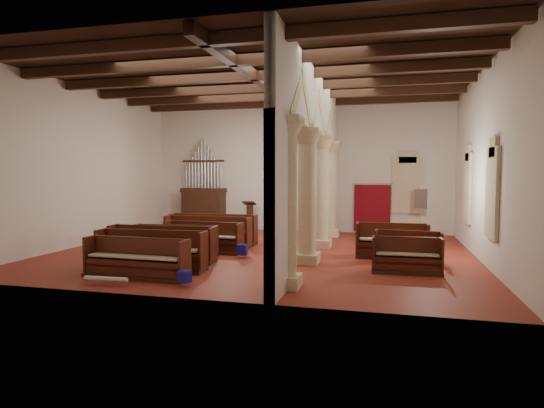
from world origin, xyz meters
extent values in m
plane|color=maroon|center=(0.00, 0.00, 0.00)|extent=(14.00, 14.00, 0.00)
plane|color=black|center=(0.00, 0.00, 6.00)|extent=(14.00, 14.00, 0.00)
cube|color=silver|center=(0.00, 6.00, 3.00)|extent=(14.00, 0.02, 6.00)
cube|color=silver|center=(0.00, -6.00, 3.00)|extent=(14.00, 0.02, 6.00)
cube|color=silver|center=(-7.00, 0.00, 3.00)|extent=(0.02, 12.00, 6.00)
cube|color=silver|center=(7.00, 0.00, 3.00)|extent=(0.02, 12.00, 6.00)
cube|color=beige|center=(1.80, -4.50, 0.15)|extent=(0.75, 0.75, 0.30)
cylinder|color=beige|center=(1.80, -4.50, 1.95)|extent=(0.56, 0.56, 3.30)
cube|color=beige|center=(1.80, -1.50, 0.15)|extent=(0.75, 0.75, 0.30)
cylinder|color=beige|center=(1.80, -1.50, 1.95)|extent=(0.56, 0.56, 3.30)
cube|color=beige|center=(1.80, 1.50, 0.15)|extent=(0.75, 0.75, 0.30)
cylinder|color=beige|center=(1.80, 1.50, 1.95)|extent=(0.56, 0.56, 3.30)
cube|color=beige|center=(1.80, 4.50, 0.15)|extent=(0.75, 0.75, 0.30)
cylinder|color=beige|center=(1.80, 4.50, 1.95)|extent=(0.56, 0.56, 3.30)
cube|color=silver|center=(1.80, 0.00, 5.04)|extent=(0.25, 11.90, 1.93)
cube|color=#3A8360|center=(6.98, -1.50, 2.20)|extent=(0.03, 1.00, 2.20)
cube|color=#3A8360|center=(6.98, 2.50, 2.20)|extent=(0.03, 1.00, 2.20)
cube|color=#3A8360|center=(5.00, 5.98, 2.20)|extent=(1.00, 0.03, 2.20)
cube|color=#3A1F12|center=(-4.50, 5.50, 0.90)|extent=(2.00, 0.80, 1.80)
cube|color=#3A1F12|center=(-4.50, 5.50, 1.90)|extent=(2.10, 0.85, 0.20)
cube|color=#342410|center=(-2.15, 5.50, 0.06)|extent=(0.54, 0.54, 0.11)
cube|color=#342410|center=(-2.15, 5.50, 0.63)|extent=(0.26, 0.26, 1.26)
cube|color=#342410|center=(-2.15, 5.41, 1.32)|extent=(0.60, 0.48, 0.22)
cube|color=maroon|center=(3.50, 5.92, 1.15)|extent=(1.60, 0.06, 2.10)
cylinder|color=gold|center=(3.50, 5.90, 2.25)|extent=(1.80, 0.04, 0.04)
cone|color=#3A1F12|center=(5.49, 4.46, 0.06)|extent=(0.34, 0.34, 0.11)
cylinder|color=gold|center=(5.49, 4.46, 1.12)|extent=(0.04, 0.04, 2.24)
cylinder|color=gold|center=(5.49, 4.46, 2.15)|extent=(0.04, 0.65, 0.03)
cube|color=navy|center=(5.49, 4.44, 1.68)|extent=(0.51, 0.03, 0.79)
cube|color=#161B97|center=(-0.58, -5.03, 0.24)|extent=(0.35, 0.32, 0.28)
cube|color=#161B9B|center=(-1.38, -3.33, 0.26)|extent=(0.39, 0.35, 0.32)
cube|color=navy|center=(-0.36, -1.17, 0.27)|extent=(0.33, 0.27, 0.33)
cylinder|color=white|center=(-2.49, -5.41, 0.16)|extent=(1.15, 0.17, 0.11)
cylinder|color=white|center=(-3.14, -2.68, 0.16)|extent=(1.02, 0.12, 0.10)
cube|color=#3A1F12|center=(-2.19, -4.52, 0.05)|extent=(2.90, 0.80, 0.10)
cube|color=#441A0E|center=(-2.19, -4.57, 0.33)|extent=(2.74, 0.50, 0.45)
cube|color=#441A0E|center=(-2.19, -4.34, 0.58)|extent=(2.72, 0.17, 0.95)
cube|color=#441A0E|center=(-3.59, -4.50, 0.58)|extent=(0.09, 0.60, 0.95)
cube|color=#441A0E|center=(-0.79, -4.50, 0.58)|extent=(0.09, 0.60, 0.95)
cube|color=#C6B692|center=(-2.19, -4.57, 0.58)|extent=(2.63, 0.46, 0.05)
cube|color=#3A1F12|center=(-2.29, -3.57, 0.05)|extent=(3.20, 0.92, 0.11)
cube|color=#4F1811|center=(-2.29, -3.63, 0.35)|extent=(3.03, 0.59, 0.48)
cube|color=#4F1811|center=(-2.29, -3.38, 0.62)|extent=(3.01, 0.24, 1.02)
cube|color=#4F1811|center=(-3.84, -3.55, 0.62)|extent=(0.11, 0.65, 1.02)
cube|color=#4F1811|center=(-0.74, -3.55, 0.62)|extent=(0.11, 0.65, 1.02)
cube|color=#C6B692|center=(-2.29, -3.63, 0.62)|extent=(2.91, 0.54, 0.05)
cube|color=#3A1F12|center=(-2.61, -2.34, 0.05)|extent=(3.43, 0.86, 0.11)
cube|color=#491B0F|center=(-2.61, -2.40, 0.34)|extent=(3.27, 0.54, 0.47)
cube|color=#491B0F|center=(-2.61, -2.16, 0.60)|extent=(3.26, 0.19, 1.00)
cube|color=#491B0F|center=(-4.28, -2.32, 0.60)|extent=(0.10, 0.63, 1.00)
cube|color=#491B0F|center=(-0.94, -2.32, 0.60)|extent=(0.10, 0.63, 1.00)
cube|color=#C6B692|center=(-2.61, -2.40, 0.60)|extent=(3.14, 0.49, 0.05)
cube|color=#3A1F12|center=(-2.61, -1.45, 0.05)|extent=(2.87, 0.86, 0.10)
cube|color=#502911|center=(-2.61, -1.50, 0.32)|extent=(2.71, 0.56, 0.44)
cube|color=#502911|center=(-2.61, -1.27, 0.56)|extent=(2.69, 0.24, 0.93)
cube|color=#502911|center=(-3.99, -1.43, 0.56)|extent=(0.11, 0.59, 0.93)
cube|color=#502911|center=(-1.23, -1.43, 0.56)|extent=(0.11, 0.59, 0.93)
cube|color=#C6B692|center=(-2.61, -1.50, 0.56)|extent=(2.60, 0.52, 0.05)
cube|color=#3A1F12|center=(-2.01, -0.50, 0.05)|extent=(2.85, 0.89, 0.10)
cube|color=#471C0F|center=(-2.01, -0.55, 0.33)|extent=(2.68, 0.58, 0.45)
cube|color=#471C0F|center=(-2.01, -0.32, 0.58)|extent=(2.66, 0.25, 0.95)
cube|color=#471C0F|center=(-3.38, -0.48, 0.58)|extent=(0.11, 0.60, 0.95)
cube|color=#471C0F|center=(-0.64, -0.48, 0.58)|extent=(0.11, 0.60, 0.95)
cube|color=#C6B692|center=(-2.01, -0.55, 0.58)|extent=(2.57, 0.54, 0.05)
cube|color=#3A1F12|center=(-2.29, 0.59, 0.05)|extent=(3.27, 0.77, 0.11)
cube|color=#522711|center=(-2.29, 0.54, 0.35)|extent=(3.11, 0.44, 0.49)
cube|color=#522711|center=(-2.29, 0.79, 0.62)|extent=(3.11, 0.09, 1.02)
cube|color=#522711|center=(-3.89, 0.61, 0.62)|extent=(0.08, 0.65, 1.02)
cube|color=#522711|center=(-0.69, 0.61, 0.62)|extent=(0.08, 0.65, 1.02)
cube|color=#C6B692|center=(-2.29, 0.54, 0.62)|extent=(2.99, 0.40, 0.05)
cube|color=#3A1F12|center=(-2.40, 1.43, 0.05)|extent=(3.46, 0.91, 0.11)
cube|color=#4F1C11|center=(-2.40, 1.38, 0.35)|extent=(3.29, 0.57, 0.49)
cube|color=#4F1C11|center=(-2.40, 1.62, 0.62)|extent=(3.28, 0.22, 1.03)
cube|color=#4F1C11|center=(-4.08, 1.45, 0.62)|extent=(0.10, 0.65, 1.03)
cube|color=#4F1C11|center=(-0.72, 1.45, 0.62)|extent=(0.10, 0.65, 1.03)
cube|color=#C6B692|center=(-2.40, 1.38, 0.62)|extent=(3.16, 0.53, 0.05)
cube|color=#3A1F12|center=(4.70, -2.19, 0.05)|extent=(1.88, 0.71, 0.09)
cube|color=#4B1610|center=(4.70, -2.24, 0.31)|extent=(1.72, 0.42, 0.42)
cube|color=#4B1610|center=(4.70, -2.02, 0.54)|extent=(1.72, 0.11, 0.89)
cube|color=#4B1610|center=(3.80, -2.17, 0.54)|extent=(0.08, 0.57, 0.89)
cube|color=#4B1610|center=(5.60, -2.17, 0.54)|extent=(0.08, 0.57, 0.89)
cube|color=#C6B692|center=(4.70, -2.24, 0.54)|extent=(1.65, 0.38, 0.05)
cube|color=#3A1F12|center=(4.79, -0.78, 0.05)|extent=(2.02, 0.78, 0.09)
cube|color=#42190E|center=(4.79, -0.82, 0.31)|extent=(1.85, 0.49, 0.42)
cube|color=#42190E|center=(4.79, -0.61, 0.54)|extent=(1.83, 0.18, 0.90)
cube|color=#42190E|center=(3.84, -0.76, 0.54)|extent=(0.10, 0.57, 0.90)
cube|color=#42190E|center=(5.75, -0.76, 0.54)|extent=(0.10, 0.57, 0.90)
cube|color=#C6B692|center=(4.79, -0.82, 0.54)|extent=(1.77, 0.45, 0.05)
cube|color=#3A1F12|center=(4.32, -0.02, 0.05)|extent=(2.30, 0.84, 0.11)
cube|color=#4A2610|center=(4.32, -0.07, 0.35)|extent=(2.13, 0.52, 0.48)
cube|color=#4A2610|center=(4.32, 0.17, 0.62)|extent=(2.12, 0.16, 1.02)
cube|color=#4A2610|center=(3.22, 0.00, 0.62)|extent=(0.10, 0.65, 1.02)
cube|color=#4A2610|center=(5.42, 0.00, 0.62)|extent=(0.10, 0.65, 1.02)
cube|color=#C6B692|center=(4.32, -0.07, 0.62)|extent=(2.05, 0.47, 0.05)
camera|label=1|loc=(4.15, -15.02, 2.77)|focal=30.00mm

